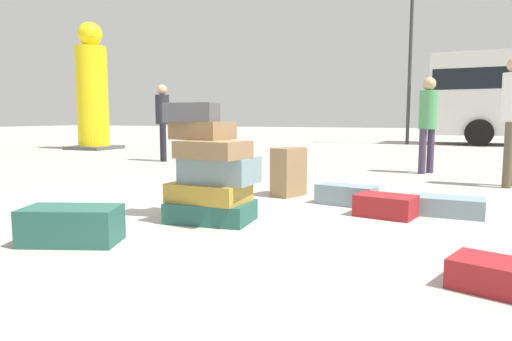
{
  "coord_description": "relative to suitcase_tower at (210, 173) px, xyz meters",
  "views": [
    {
      "loc": [
        1.82,
        -3.8,
        0.96
      ],
      "look_at": [
        -0.16,
        1.07,
        0.36
      ],
      "focal_mm": 32.61,
      "sensor_mm": 36.0,
      "label": 1
    }
  ],
  "objects": [
    {
      "name": "person_passerby_in_red",
      "position": [
        -3.75,
        4.91,
        0.54
      ],
      "size": [
        0.3,
        0.3,
        1.67
      ],
      "rotation": [
        0.0,
        0.0,
        -0.9
      ],
      "color": "black",
      "rests_on": "ground"
    },
    {
      "name": "suitcase_tower",
      "position": [
        0.0,
        0.0,
        0.0
      ],
      "size": [
        0.87,
        0.69,
        1.09
      ],
      "color": "#26594C",
      "rests_on": "ground"
    },
    {
      "name": "suitcase_maroon_left_side",
      "position": [
        1.48,
        0.83,
        -0.35
      ],
      "size": [
        0.61,
        0.48,
        0.21
      ],
      "primitive_type": "cube",
      "rotation": [
        0.0,
        0.0,
        -0.21
      ],
      "color": "maroon",
      "rests_on": "ground"
    },
    {
      "name": "lamp_post",
      "position": [
        0.74,
        13.62,
        3.54
      ],
      "size": [
        0.36,
        0.36,
        6.12
      ],
      "color": "#333338",
      "rests_on": "ground"
    },
    {
      "name": "suitcase_teal_white_trunk",
      "position": [
        -0.63,
        -1.08,
        -0.31
      ],
      "size": [
        0.8,
        0.6,
        0.28
      ],
      "primitive_type": "cube",
      "rotation": [
        0.0,
        0.0,
        0.34
      ],
      "color": "#26594C",
      "rests_on": "ground"
    },
    {
      "name": "yellow_dummy_statue",
      "position": [
        -7.87,
        7.43,
        1.21
      ],
      "size": [
        1.28,
        1.28,
        3.76
      ],
      "color": "yellow",
      "rests_on": "ground"
    },
    {
      "name": "person_bearded_onlooker",
      "position": [
        1.71,
        4.71,
        0.51
      ],
      "size": [
        0.3,
        0.3,
        1.64
      ],
      "rotation": [
        0.0,
        0.0,
        -2.17
      ],
      "color": "#3F334C",
      "rests_on": "ground"
    },
    {
      "name": "suitcase_brown_behind_tower",
      "position": [
        0.23,
        1.61,
        -0.16
      ],
      "size": [
        0.38,
        0.47,
        0.59
      ],
      "primitive_type": "cube",
      "rotation": [
        0.0,
        0.0,
        -0.34
      ],
      "color": "olive",
      "rests_on": "ground"
    },
    {
      "name": "suitcase_slate_right_side",
      "position": [
        1.01,
        1.29,
        -0.34
      ],
      "size": [
        0.68,
        0.4,
        0.22
      ],
      "primitive_type": "cube",
      "rotation": [
        0.0,
        0.0,
        -0.2
      ],
      "color": "gray",
      "rests_on": "ground"
    },
    {
      "name": "ground_plane",
      "position": [
        0.17,
        0.03,
        -0.45
      ],
      "size": [
        80.0,
        80.0,
        0.0
      ],
      "primitive_type": "plane",
      "color": "#ADA89E"
    },
    {
      "name": "suitcase_slate_upright_blue",
      "position": [
        2.03,
        1.1,
        -0.36
      ],
      "size": [
        0.71,
        0.37,
        0.18
      ],
      "primitive_type": "cube",
      "rotation": [
        0.0,
        0.0,
        -0.05
      ],
      "color": "gray",
      "rests_on": "ground"
    }
  ]
}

